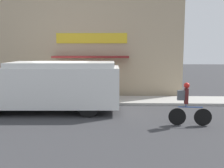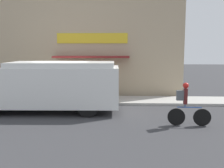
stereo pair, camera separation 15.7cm
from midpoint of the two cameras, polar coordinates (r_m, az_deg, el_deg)
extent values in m
plane|color=#38383A|center=(13.47, -10.30, -4.46)|extent=(70.00, 70.00, 0.00)
cube|color=#ADAAA3|center=(14.42, -9.41, -3.39)|extent=(28.00, 2.01, 0.12)
cube|color=tan|center=(15.52, -8.55, 8.14)|extent=(12.96, 0.18, 5.90)
cube|color=gold|center=(15.23, -4.05, 9.91)|extent=(4.06, 0.05, 0.58)
cube|color=maroon|center=(14.79, -4.22, 5.91)|extent=(4.26, 0.92, 0.10)
cube|color=white|center=(11.84, -10.31, -0.42)|extent=(5.04, 2.38, 1.71)
cube|color=white|center=(11.75, -10.42, 4.22)|extent=(4.63, 2.19, 0.21)
cube|color=red|center=(13.45, -14.94, 0.77)|extent=(0.04, 0.44, 0.44)
cylinder|color=black|center=(13.68, -21.51, -2.81)|extent=(0.89, 0.29, 0.88)
cylinder|color=black|center=(12.71, -4.02, -3.06)|extent=(0.89, 0.29, 0.88)
cylinder|color=black|center=(10.88, -4.83, -4.90)|extent=(0.89, 0.29, 0.88)
cylinder|color=black|center=(10.19, 19.45, -6.89)|extent=(0.64, 0.07, 0.64)
cylinder|color=black|center=(10.00, 14.26, -6.96)|extent=(0.64, 0.07, 0.64)
cylinder|color=#234793|center=(10.00, 16.96, -4.88)|extent=(0.88, 0.07, 0.04)
cylinder|color=#234793|center=(9.95, 16.06, -4.54)|extent=(0.04, 0.04, 0.12)
cube|color=#561E1E|center=(9.89, 16.14, -2.59)|extent=(0.13, 0.20, 0.57)
sphere|color=red|center=(9.83, 16.22, -0.33)|extent=(0.21, 0.21, 0.21)
cube|color=#565B60|center=(9.85, 15.06, -2.42)|extent=(0.27, 0.15, 0.36)
cylinder|color=#2D5138|center=(14.08, -2.35, -1.36)|extent=(0.45, 0.45, 0.94)
cylinder|color=black|center=(14.01, -2.37, 0.62)|extent=(0.46, 0.46, 0.04)
camera|label=1|loc=(0.08, -89.65, 0.05)|focal=42.00mm
camera|label=2|loc=(0.08, 90.35, -0.05)|focal=42.00mm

